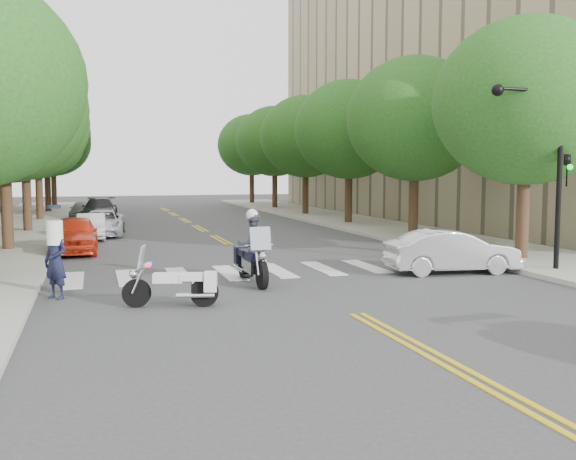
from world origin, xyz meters
name	(u,v)px	position (x,y,z in m)	size (l,w,h in m)	color
ground	(357,314)	(0.00, 0.00, 0.00)	(140.00, 140.00, 0.00)	#38383A
sidewalk_left	(13,232)	(-9.50, 22.00, 0.07)	(5.00, 60.00, 0.15)	#9E9991
sidewalk_right	(359,223)	(9.50, 22.00, 0.07)	(5.00, 60.00, 0.15)	#9E9991
building_right	(553,60)	(26.00, 26.00, 11.00)	(26.00, 44.00, 22.00)	tan
tree_l_1	(3,109)	(-8.80, 14.00, 5.55)	(6.40, 6.40, 8.45)	#382316
tree_l_2	(24,123)	(-8.80, 22.00, 5.55)	(6.40, 6.40, 8.45)	#382316
tree_l_3	(37,132)	(-8.80, 30.00, 5.55)	(6.40, 6.40, 8.45)	#382316
tree_l_4	(46,138)	(-8.80, 38.00, 5.55)	(6.40, 6.40, 8.45)	#382316
tree_l_5	(53,143)	(-8.80, 46.00, 5.55)	(6.40, 6.40, 8.45)	#382316
tree_r_0	(526,102)	(8.80, 6.00, 5.55)	(6.40, 6.40, 8.45)	#382316
tree_r_1	(415,119)	(8.80, 14.00, 5.55)	(6.40, 6.40, 8.45)	#382316
tree_r_2	(349,130)	(8.80, 22.00, 5.55)	(6.40, 6.40, 8.45)	#382316
tree_r_3	(306,137)	(8.80, 30.00, 5.55)	(6.40, 6.40, 8.45)	#382316
tree_r_4	(275,141)	(8.80, 38.00, 5.55)	(6.40, 6.40, 8.45)	#382316
tree_r_5	(252,145)	(8.80, 46.00, 5.55)	(6.40, 6.40, 8.45)	#382316
traffic_signal_pole	(547,153)	(7.72, 3.50, 3.72)	(2.82, 0.42, 6.00)	black
motorcycle_police	(252,250)	(-1.30, 4.56, 0.94)	(0.89, 2.60, 2.12)	black
motorcycle_parked	(179,285)	(-3.69, 1.97, 0.51)	(2.23, 0.87, 1.45)	black
officer_standing	(56,261)	(-6.50, 3.80, 0.94)	(0.69, 0.45, 1.89)	black
convertible	(452,251)	(5.11, 4.50, 0.68)	(1.44, 4.12, 1.36)	#BBBBBE
parked_car_a	(74,235)	(-6.30, 13.00, 0.72)	(1.71, 4.24, 1.44)	red
parked_car_b	(91,227)	(-5.69, 18.00, 0.60)	(1.26, 3.62, 1.19)	silver
parked_car_c	(102,223)	(-5.20, 19.50, 0.63)	(2.08, 4.50, 1.25)	#ACAFB4
parked_car_d	(100,210)	(-5.20, 28.50, 0.74)	(2.07, 5.09, 1.48)	black
parked_car_e	(82,210)	(-6.30, 31.30, 0.60)	(1.41, 3.51, 1.20)	gray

